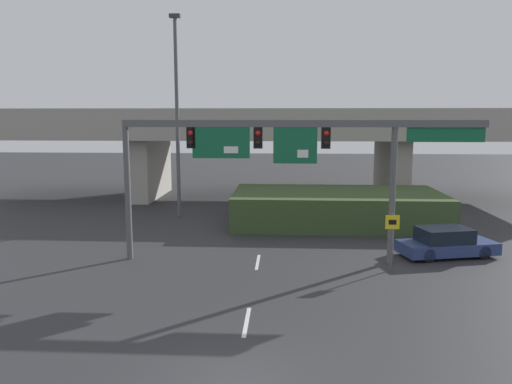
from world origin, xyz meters
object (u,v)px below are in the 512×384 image
at_px(speed_limit_sign, 392,234).
at_px(parked_sedan_near_right, 446,243).
at_px(signal_gantry, 284,147).
at_px(highway_light_pole_near, 177,112).

bearing_deg(speed_limit_sign, parked_sedan_near_right, 38.33).
bearing_deg(speed_limit_sign, signal_gantry, 165.88).
bearing_deg(highway_light_pole_near, parked_sedan_near_right, -31.25).
distance_m(speed_limit_sign, parked_sedan_near_right, 4.10).
bearing_deg(parked_sedan_near_right, highway_light_pole_near, 134.79).
xyz_separation_m(speed_limit_sign, parked_sedan_near_right, (3.12, 2.47, -0.99)).
bearing_deg(parked_sedan_near_right, speed_limit_sign, -155.63).
xyz_separation_m(signal_gantry, speed_limit_sign, (4.65, -1.17, -3.64)).
distance_m(signal_gantry, highway_light_pole_near, 12.60).
distance_m(speed_limit_sign, highway_light_pole_near, 17.23).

